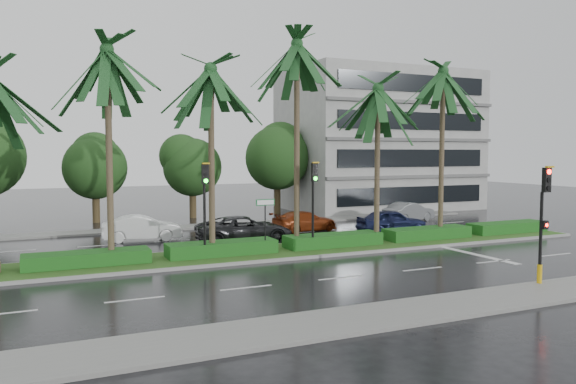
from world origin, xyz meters
name	(u,v)px	position (x,y,z in m)	size (l,w,h in m)	color
ground	(289,256)	(0.00, 0.00, 0.00)	(120.00, 120.00, 0.00)	black
near_sidewalk	(424,310)	(0.00, -10.20, 0.06)	(40.00, 2.40, 0.12)	slate
far_sidewalk	(214,225)	(0.00, 12.00, 0.06)	(40.00, 2.00, 0.12)	slate
median	(280,251)	(0.00, 1.00, 0.08)	(36.00, 4.00, 0.15)	gray
hedge	(280,244)	(0.00, 1.00, 0.45)	(35.20, 1.40, 0.60)	#144917
lane_markings	(348,253)	(3.04, -0.43, 0.01)	(34.00, 13.06, 0.01)	silver
palm_row	(256,81)	(-1.25, 1.02, 8.36)	(26.30, 4.20, 10.97)	#443B27
signal_near	(543,220)	(6.00, -9.39, 2.50)	(0.34, 0.45, 4.36)	black
signal_median_left	(205,196)	(-4.00, 0.30, 3.00)	(0.34, 0.42, 4.36)	black
signal_median_right	(314,193)	(1.50, 0.30, 3.00)	(0.34, 0.42, 4.36)	black
street_sign	(265,212)	(-1.00, 0.48, 2.12)	(0.95, 0.09, 2.60)	black
bg_trees	(202,155)	(0.78, 17.59, 4.73)	(33.42, 5.47, 7.91)	#3E321C
building	(378,141)	(17.00, 18.00, 6.00)	(16.00, 10.00, 12.00)	gray
car_white	(142,228)	(-5.50, 7.80, 0.71)	(4.34, 1.51, 1.43)	white
car_darkgrey	(244,229)	(-0.50, 4.78, 0.74)	(5.31, 2.45, 1.47)	#242427
car_red	(305,221)	(4.50, 7.42, 0.63)	(4.37, 1.78, 1.27)	maroon
car_blue	(392,221)	(9.00, 4.43, 0.74)	(4.32, 1.74, 1.47)	#171E46
car_grey	(409,212)	(13.50, 8.74, 0.69)	(4.21, 1.47, 1.39)	slate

